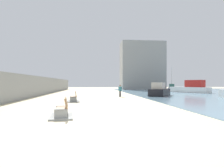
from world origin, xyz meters
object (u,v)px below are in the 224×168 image
object	(u,v)px
bench_near	(62,112)
boat_outer	(172,88)
boat_distant	(191,88)
person_walking	(120,90)
bench_far	(74,99)
boat_far_right	(160,91)

from	to	relation	value
bench_near	boat_outer	xyz separation A→B (m)	(19.08, 31.84, 0.38)
boat_distant	person_walking	bearing A→B (deg)	-146.51
boat_outer	bench_far	bearing A→B (deg)	-129.53
boat_distant	boat_outer	size ratio (longest dim) A/B	1.16
boat_far_right	bench_far	bearing A→B (deg)	-147.23
bench_far	bench_near	bearing A→B (deg)	-88.24
person_walking	boat_distant	size ratio (longest dim) A/B	0.20
person_walking	boat_distant	xyz separation A→B (m)	(14.29, 9.46, -0.02)
bench_near	boat_far_right	xyz separation A→B (m)	(10.46, 15.30, 0.46)
bench_near	person_walking	distance (m)	15.06
boat_distant	boat_far_right	xyz separation A→B (m)	(-8.78, -8.36, -0.16)
boat_distant	boat_far_right	distance (m)	12.12
bench_near	boat_outer	size ratio (longest dim) A/B	0.34
boat_outer	boat_far_right	bearing A→B (deg)	-117.54
bench_far	person_walking	size ratio (longest dim) A/B	1.43
bench_near	person_walking	bearing A→B (deg)	70.78
bench_far	boat_distant	distance (m)	24.77
bench_near	boat_outer	world-z (taller)	boat_outer
bench_far	boat_outer	world-z (taller)	boat_outer
bench_near	bench_far	size ratio (longest dim) A/B	1.01
boat_far_right	bench_near	bearing A→B (deg)	-124.35
bench_near	person_walking	world-z (taller)	person_walking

